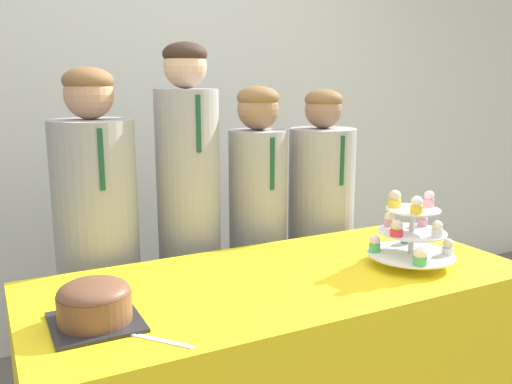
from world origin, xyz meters
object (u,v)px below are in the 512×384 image
student_1 (190,241)px  student_2 (258,249)px  cupcake_stand (411,233)px  student_3 (320,245)px  student_0 (100,270)px  cake_knife (138,336)px  round_cake (94,302)px

student_1 → student_2: size_ratio=1.12×
cupcake_stand → student_3: bearing=83.2°
student_0 → student_2: 0.70m
student_1 → student_3: (0.66, 0.00, -0.11)m
student_1 → student_2: (0.33, -0.00, -0.08)m
cake_knife → student_3: size_ratio=0.14×
student_0 → student_1: student_1 is taller
student_1 → student_3: bearing=0.0°
round_cake → student_0: size_ratio=0.16×
round_cake → student_2: student_2 is taller
student_0 → student_1: (0.38, -0.00, 0.07)m
student_2 → student_3: (0.34, 0.00, -0.03)m
round_cake → student_0: 0.70m
round_cake → cupcake_stand: size_ratio=0.77×
cake_knife → student_0: bearing=136.3°
cake_knife → cupcake_stand: (1.01, 0.10, 0.12)m
cake_knife → student_3: (1.10, 0.79, -0.13)m
cake_knife → student_0: (0.06, 0.79, -0.09)m
student_3 → student_2: bearing=-180.0°
round_cake → student_1: student_1 is taller
student_0 → student_3: student_0 is taller
student_3 → student_1: bearing=-180.0°
round_cake → student_1: 0.85m
student_2 → student_3: student_2 is taller
student_0 → student_3: (1.04, -0.00, -0.04)m
cake_knife → student_1: bearing=111.6°
round_cake → student_2: (0.84, 0.67, -0.16)m
student_0 → round_cake: bearing=-101.8°
student_3 → cupcake_stand: bearing=-96.8°
round_cake → student_2: 1.09m
round_cake → cupcake_stand: cupcake_stand is taller
cake_knife → student_1: 0.90m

